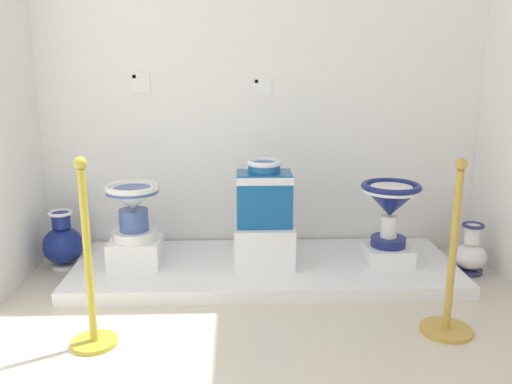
% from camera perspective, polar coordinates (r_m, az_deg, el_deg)
% --- Properties ---
extents(wall_back, '(3.43, 0.06, 3.17)m').
position_cam_1_polar(wall_back, '(4.00, 0.64, 15.96)').
color(wall_back, white).
rests_on(wall_back, ground_plane).
extents(display_platform, '(2.58, 0.95, 0.09)m').
position_cam_1_polar(display_platform, '(3.73, 0.94, -8.06)').
color(display_platform, white).
rests_on(display_platform, ground_plane).
extents(plinth_block_tall_cobalt, '(0.34, 0.31, 0.18)m').
position_cam_1_polar(plinth_block_tall_cobalt, '(3.75, -12.62, -6.18)').
color(plinth_block_tall_cobalt, white).
rests_on(plinth_block_tall_cobalt, display_platform).
extents(antique_toilet_tall_cobalt, '(0.36, 0.36, 0.38)m').
position_cam_1_polar(antique_toilet_tall_cobalt, '(3.65, -12.89, -1.29)').
color(antique_toilet_tall_cobalt, white).
rests_on(antique_toilet_tall_cobalt, plinth_block_tall_cobalt).
extents(plinth_block_broad_patterned, '(0.40, 0.37, 0.28)m').
position_cam_1_polar(plinth_block_broad_patterned, '(3.65, 0.84, -5.52)').
color(plinth_block_broad_patterned, white).
rests_on(plinth_block_broad_patterned, display_platform).
extents(antique_toilet_broad_patterned, '(0.37, 0.26, 0.44)m').
position_cam_1_polar(antique_toilet_broad_patterned, '(3.55, 0.86, -0.05)').
color(antique_toilet_broad_patterned, '#165696').
rests_on(antique_toilet_broad_patterned, plinth_block_broad_patterned).
extents(plinth_block_leftmost, '(0.30, 0.32, 0.12)m').
position_cam_1_polar(plinth_block_leftmost, '(3.81, 13.74, -6.38)').
color(plinth_block_leftmost, white).
rests_on(plinth_block_leftmost, display_platform).
extents(antique_toilet_leftmost, '(0.40, 0.40, 0.43)m').
position_cam_1_polar(antique_toilet_leftmost, '(3.70, 14.06, -1.02)').
color(antique_toilet_leftmost, navy).
rests_on(antique_toilet_leftmost, plinth_block_leftmost).
extents(info_placard_first, '(0.13, 0.01, 0.15)m').
position_cam_1_polar(info_placard_first, '(4.02, -12.15, 11.24)').
color(info_placard_first, white).
extents(info_placard_second, '(0.13, 0.01, 0.13)m').
position_cam_1_polar(info_placard_second, '(3.96, 0.66, 11.11)').
color(info_placard_second, white).
extents(decorative_vase_spare, '(0.28, 0.28, 0.41)m').
position_cam_1_polar(decorative_vase_spare, '(4.04, -19.76, -5.16)').
color(decorative_vase_spare, white).
rests_on(decorative_vase_spare, ground_plane).
extents(decorative_vase_companion, '(0.22, 0.22, 0.36)m').
position_cam_1_polar(decorative_vase_companion, '(4.00, 21.77, -6.04)').
color(decorative_vase_companion, navy).
rests_on(decorative_vase_companion, ground_plane).
extents(stanchion_post_near_left, '(0.24, 0.24, 0.99)m').
position_cam_1_polar(stanchion_post_near_left, '(2.88, -17.14, -9.77)').
color(stanchion_post_near_left, gold).
rests_on(stanchion_post_near_left, ground_plane).
extents(stanchion_post_near_right, '(0.28, 0.28, 0.96)m').
position_cam_1_polar(stanchion_post_near_right, '(3.08, 19.83, -9.51)').
color(stanchion_post_near_right, gold).
rests_on(stanchion_post_near_right, ground_plane).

